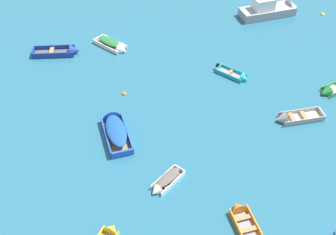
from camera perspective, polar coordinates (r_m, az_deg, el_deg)
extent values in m
cube|color=#4C4C51|center=(27.24, 0.02, -8.56)|extent=(2.27, 1.97, 0.08)
cube|color=white|center=(26.98, 0.72, -8.85)|extent=(1.91, 1.43, 0.32)
cube|color=white|center=(27.33, -0.67, -7.95)|extent=(1.91, 1.43, 0.32)
cube|color=white|center=(27.73, 1.59, -6.98)|extent=(0.57, 0.72, 0.32)
cone|color=white|center=(26.57, -1.70, -9.92)|extent=(0.92, 0.97, 0.82)
cube|color=#937047|center=(27.16, 0.19, -8.17)|extent=(0.65, 0.76, 0.03)
cube|color=#937047|center=(26.83, -0.76, -9.02)|extent=(0.65, 0.76, 0.03)
ellipsoid|color=#59514C|center=(26.96, 0.02, -8.07)|extent=(2.09, 1.83, 0.24)
cube|color=beige|center=(32.86, 17.48, -0.07)|extent=(3.07, 1.11, 0.11)
cube|color=gray|center=(32.41, 17.94, -0.51)|extent=(3.18, 0.14, 0.43)
cube|color=gray|center=(33.11, 17.14, 0.77)|extent=(3.18, 0.14, 0.43)
cube|color=gray|center=(33.49, 19.96, 0.51)|extent=(0.14, 1.09, 0.43)
cone|color=gray|center=(32.05, 14.91, -0.23)|extent=(0.75, 1.08, 1.07)
cube|color=#937047|center=(32.78, 17.82, 0.29)|extent=(0.35, 1.00, 0.03)
cube|color=#937047|center=(32.38, 16.37, 0.07)|extent=(0.35, 1.00, 0.03)
cube|color=#99754C|center=(30.14, -6.90, -2.54)|extent=(1.65, 3.78, 0.13)
cube|color=blue|center=(29.95, -8.33, -2.56)|extent=(0.36, 3.85, 0.53)
cube|color=blue|center=(30.08, -5.53, -1.99)|extent=(0.36, 3.85, 0.53)
cube|color=blue|center=(28.66, -6.14, -4.86)|extent=(1.47, 0.25, 0.53)
cone|color=blue|center=(31.45, -7.68, 0.22)|extent=(1.49, 0.98, 1.43)
cube|color=#937047|center=(29.79, -6.86, -2.39)|extent=(1.36, 0.49, 0.03)
cube|color=#937047|center=(30.60, -7.30, -0.97)|extent=(1.36, 0.49, 0.03)
ellipsoid|color=#19478C|center=(29.73, -6.99, -1.72)|extent=(1.57, 3.46, 0.40)
cube|color=gray|center=(25.55, 10.61, -14.58)|extent=(1.17, 2.73, 0.10)
cube|color=orange|center=(25.25, 9.50, -14.74)|extent=(0.22, 2.79, 0.40)
cube|color=orange|center=(25.60, 11.80, -14.06)|extent=(0.22, 2.79, 0.40)
cone|color=orange|center=(26.12, 9.34, -11.86)|extent=(1.08, 0.70, 1.05)
cube|color=#937047|center=(25.29, 10.82, -14.56)|extent=(0.99, 0.34, 0.03)
cube|color=#937047|center=(25.68, 10.06, -13.12)|extent=(0.99, 0.34, 0.03)
cube|color=#4C4C51|center=(39.42, -15.07, 8.33)|extent=(3.59, 1.72, 0.13)
cube|color=navy|center=(39.83, -15.00, 9.06)|extent=(3.55, 0.68, 0.52)
cube|color=navy|center=(38.81, -15.24, 8.05)|extent=(3.55, 0.68, 0.52)
cube|color=navy|center=(39.73, -17.67, 8.37)|extent=(0.33, 1.22, 0.52)
cone|color=navy|center=(38.95, -12.41, 8.78)|extent=(1.01, 1.31, 1.19)
cube|color=#937047|center=(39.30, -15.41, 8.67)|extent=(0.55, 1.16, 0.03)
cube|color=gray|center=(35.94, 8.47, 5.75)|extent=(2.19, 2.42, 0.09)
cube|color=teal|center=(36.21, 8.89, 6.26)|extent=(1.61, 1.97, 0.34)
cube|color=teal|center=(35.52, 8.08, 5.56)|extent=(1.61, 1.97, 0.34)
cube|color=teal|center=(36.35, 6.82, 6.65)|extent=(0.79, 0.66, 0.34)
cone|color=teal|center=(35.39, 10.27, 5.14)|extent=(1.07, 1.02, 0.92)
cube|color=#937047|center=(35.87, 8.32, 6.08)|extent=(0.83, 0.74, 0.03)
cube|color=black|center=(36.32, 6.70, 6.86)|extent=(0.34, 0.33, 0.48)
cone|color=yellow|center=(25.21, -7.53, -14.64)|extent=(1.03, 0.97, 0.88)
cube|color=#288C3D|center=(36.93, 21.52, 4.32)|extent=(3.01, 0.95, 0.38)
cone|color=#288C3D|center=(35.58, 20.36, 3.14)|extent=(0.98, 1.19, 1.03)
cube|color=gray|center=(39.55, -7.76, 9.56)|extent=(2.69, 3.02, 0.09)
cube|color=white|center=(39.82, -7.15, 10.11)|extent=(1.92, 2.47, 0.36)
cube|color=white|center=(39.14, -8.42, 9.34)|extent=(1.92, 2.47, 0.36)
cube|color=white|center=(40.46, -9.32, 10.43)|extent=(1.02, 0.83, 0.36)
cone|color=white|center=(38.47, -6.10, 8.98)|extent=(1.35, 1.27, 1.17)
cube|color=#937047|center=(39.54, -7.95, 9.89)|extent=(1.06, 0.92, 0.03)
cube|color=#937047|center=(38.98, -7.03, 9.47)|extent=(1.06, 0.92, 0.03)
ellipsoid|color=#236633|center=(39.32, -7.82, 10.09)|extent=(2.49, 2.79, 0.32)
cube|color=gray|center=(45.06, 13.19, 13.71)|extent=(5.68, 2.41, 0.83)
cone|color=gray|center=(46.47, 16.42, 14.07)|extent=(1.24, 1.75, 1.66)
cube|color=white|center=(44.36, 12.75, 14.75)|extent=(2.10, 1.58, 1.13)
cube|color=black|center=(44.68, 13.83, 15.10)|extent=(0.27, 1.36, 0.50)
sphere|color=yellow|center=(46.97, 20.07, 12.88)|extent=(0.41, 0.41, 0.41)
sphere|color=orange|center=(33.73, -5.94, 3.14)|extent=(0.39, 0.39, 0.39)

